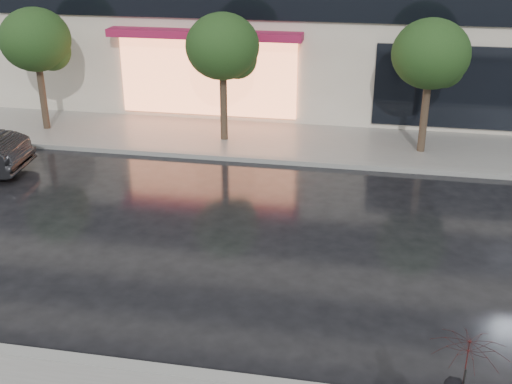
# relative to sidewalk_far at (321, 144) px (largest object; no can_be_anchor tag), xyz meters

# --- Properties ---
(ground) EXTENTS (120.00, 120.00, 0.00)m
(ground) POSITION_rel_sidewalk_far_xyz_m (0.00, -10.25, -0.06)
(ground) COLOR black
(ground) RESTS_ON ground
(sidewalk_far) EXTENTS (60.00, 3.50, 0.12)m
(sidewalk_far) POSITION_rel_sidewalk_far_xyz_m (0.00, 0.00, 0.00)
(sidewalk_far) COLOR slate
(sidewalk_far) RESTS_ON ground
(curb_near) EXTENTS (60.00, 0.25, 0.14)m
(curb_near) POSITION_rel_sidewalk_far_xyz_m (0.00, -11.25, 0.01)
(curb_near) COLOR gray
(curb_near) RESTS_ON ground
(curb_far) EXTENTS (60.00, 0.25, 0.14)m
(curb_far) POSITION_rel_sidewalk_far_xyz_m (0.00, -1.75, 0.01)
(curb_far) COLOR gray
(curb_far) RESTS_ON ground
(tree_far_west) EXTENTS (2.20, 2.20, 3.99)m
(tree_far_west) POSITION_rel_sidewalk_far_xyz_m (-8.94, -0.22, 2.86)
(tree_far_west) COLOR #33261C
(tree_far_west) RESTS_ON ground
(tree_mid_west) EXTENTS (2.20, 2.20, 3.99)m
(tree_mid_west) POSITION_rel_sidewalk_far_xyz_m (-2.94, -0.22, 2.86)
(tree_mid_west) COLOR #33261C
(tree_mid_west) RESTS_ON ground
(tree_mid_east) EXTENTS (2.20, 2.20, 3.99)m
(tree_mid_east) POSITION_rel_sidewalk_far_xyz_m (3.06, -0.22, 2.86)
(tree_mid_east) COLOR #33261C
(tree_mid_east) RESTS_ON ground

